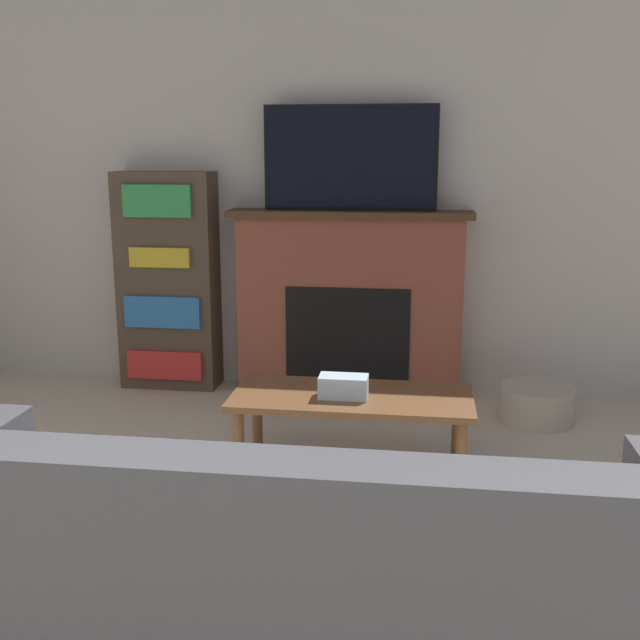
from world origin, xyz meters
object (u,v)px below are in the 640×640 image
Objects in this scene: tv at (350,158)px; couch at (285,624)px; storage_basket at (537,404)px; fireplace at (349,302)px; bookshelf at (168,282)px; coffee_table at (352,406)px.

tv is 0.48× the size of couch.
fireplace is at bearing 160.61° from storage_basket.
bookshelf is (-1.16, -0.02, 0.11)m from fireplace.
couch is at bearing -87.53° from tv.
coffee_table reaches higher than storage_basket.
couch reaches higher than coffee_table.
couch is (0.12, -2.88, -0.27)m from fireplace.
fireplace reaches higher than coffee_table.
coffee_table is (0.15, -1.29, -1.10)m from tv.
fireplace is 0.88m from tv.
bookshelf is at bearing 170.78° from storage_basket.
storage_basket is (0.99, 2.48, -0.21)m from couch.
bookshelf reaches higher than coffee_table.
bookshelf is (-1.16, -0.00, -0.77)m from tv.
couch is (0.12, -2.86, -1.16)m from tv.
coffee_table is (0.15, -1.31, -0.22)m from fireplace.
couch is at bearing -87.54° from fireplace.
coffee_table is at bearing -136.68° from storage_basket.
couch is 1.57m from coffee_table.
couch is 3.15m from bookshelf.
bookshelf is 2.38m from storage_basket.
coffee_table is 1.86m from bookshelf.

